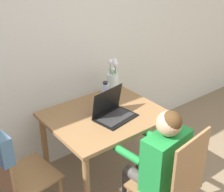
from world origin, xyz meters
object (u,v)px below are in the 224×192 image
at_px(chair_spare, 8,163).
at_px(laptop, 112,111).
at_px(chair_occupied, 172,186).
at_px(water_bottle, 105,94).
at_px(flower_vase, 113,81).
at_px(person_seated, 160,158).

bearing_deg(chair_spare, laptop, -102.36).
bearing_deg(chair_spare, chair_occupied, -138.30).
bearing_deg(water_bottle, chair_spare, -172.18).
bearing_deg(water_bottle, flower_vase, 34.87).
bearing_deg(chair_occupied, person_seated, -90.00).
height_order(person_seated, water_bottle, person_seated).
relative_size(laptop, flower_vase, 1.03).
height_order(person_seated, laptop, person_seated).
bearing_deg(flower_vase, laptop, -128.64).
bearing_deg(chair_occupied, chair_spare, -47.96).
distance_m(person_seated, laptop, 0.57).
distance_m(person_seated, water_bottle, 0.78).
relative_size(chair_occupied, chair_spare, 0.99).
bearing_deg(flower_vase, person_seated, -107.05).
distance_m(laptop, flower_vase, 0.42).
bearing_deg(person_seated, water_bottle, -104.12).
relative_size(chair_occupied, laptop, 2.59).
bearing_deg(chair_occupied, flower_vase, -111.50).
bearing_deg(person_seated, chair_occupied, 90.00).
distance_m(laptop, water_bottle, 0.22).
distance_m(chair_spare, flower_vase, 1.17).
distance_m(chair_occupied, laptop, 0.74).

